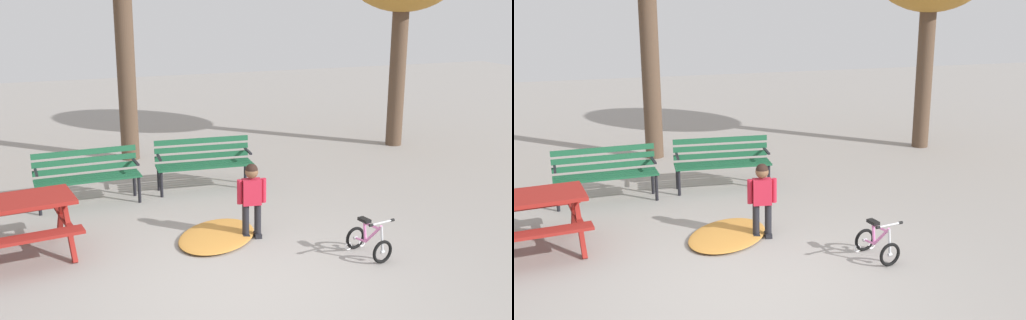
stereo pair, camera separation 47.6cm
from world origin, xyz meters
The scene contains 6 objects.
ground centered at (0.00, 0.00, 0.00)m, with size 36.00×36.00×0.00m, color gray.
park_bench_far_left centered at (-1.37, 3.53, 0.51)m, with size 1.62×0.54×0.85m.
park_bench_left centered at (0.54, 3.66, 0.51)m, with size 1.63×0.57×0.85m.
child_standing centered at (0.57, 1.34, 0.61)m, with size 0.39×0.19×1.04m.
kids_bicycle centered at (1.75, 0.27, 0.20)m, with size 0.45×0.61×0.54m.
leaf_pile centered at (0.12, 1.48, 0.04)m, with size 1.35×0.95×0.07m, color #C68438.
Camera 2 is at (-1.64, -6.29, 3.27)m, focal length 43.93 mm.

